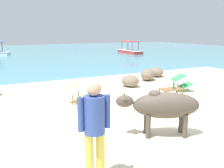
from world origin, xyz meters
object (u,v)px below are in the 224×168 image
object	(u,v)px
low_bench_table	(171,91)
deck_chair_far	(77,92)
person_standing	(94,125)
boat_red	(130,51)
bottle	(174,85)
deck_chair_near	(182,82)
cow	(164,106)

from	to	relation	value
low_bench_table	deck_chair_far	size ratio (longest dim) A/B	0.87
person_standing	boat_red	size ratio (longest dim) A/B	0.44
deck_chair_far	bottle	bearing A→B (deg)	15.21
low_bench_table	deck_chair_near	bearing A→B (deg)	42.29
low_bench_table	cow	bearing A→B (deg)	-126.75
low_bench_table	boat_red	world-z (taller)	boat_red
bottle	person_standing	bearing A→B (deg)	-144.62
deck_chair_far	boat_red	size ratio (longest dim) A/B	0.25
boat_red	person_standing	bearing A→B (deg)	-32.55
bottle	deck_chair_near	xyz separation A→B (m)	(1.31, 1.02, -0.19)
bottle	deck_chair_far	distance (m)	3.20
low_bench_table	boat_red	size ratio (longest dim) A/B	0.22
deck_chair_near	boat_red	distance (m)	17.23
low_bench_table	deck_chair_near	world-z (taller)	deck_chair_near
deck_chair_near	person_standing	world-z (taller)	person_standing
cow	deck_chair_far	bearing A→B (deg)	-48.75
deck_chair_near	boat_red	xyz separation A→B (m)	(7.05, 15.73, -0.13)
person_standing	low_bench_table	bearing A→B (deg)	-47.16
bottle	deck_chair_far	world-z (taller)	bottle
low_bench_table	bottle	size ratio (longest dim) A/B	2.73
low_bench_table	person_standing	bearing A→B (deg)	-136.62
cow	bottle	distance (m)	2.79
bottle	person_standing	distance (m)	4.97
person_standing	boat_red	bearing A→B (deg)	-25.76
deck_chair_near	deck_chair_far	size ratio (longest dim) A/B	0.97
bottle	deck_chair_near	size ratio (longest dim) A/B	0.33
cow	low_bench_table	distance (m)	2.82
bottle	low_bench_table	bearing A→B (deg)	123.89
bottle	deck_chair_near	world-z (taller)	bottle
cow	deck_chair_near	distance (m)	4.45
bottle	deck_chair_far	size ratio (longest dim) A/B	0.32
deck_chair_near	person_standing	bearing A→B (deg)	-125.31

